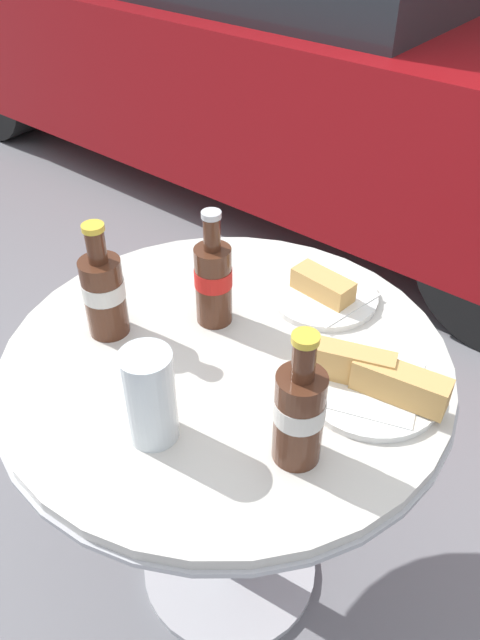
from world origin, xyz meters
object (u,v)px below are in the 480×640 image
(cola_bottle_center, at_px, (299,412))
(drinking_glass, at_px, (150,400))
(cola_bottle_left, at_px, (104,292))
(lunch_plate_far, at_px, (323,292))
(cola_bottle_right, at_px, (213,280))
(bistro_table, at_px, (227,412))
(lunch_plate_near, at_px, (373,380))
(parked_car, at_px, (293,29))

(cola_bottle_center, bearing_deg, drinking_glass, -151.27)
(cola_bottle_left, bearing_deg, drinking_glass, -27.23)
(cola_bottle_left, height_order, lunch_plate_far, cola_bottle_left)
(cola_bottle_left, relative_size, drinking_glass, 1.38)
(lunch_plate_far, bearing_deg, cola_bottle_right, -123.97)
(bistro_table, relative_size, cola_bottle_left, 3.62)
(cola_bottle_center, distance_m, drinking_glass, 0.21)
(cola_bottle_right, height_order, drinking_glass, cola_bottle_right)
(cola_bottle_left, relative_size, lunch_plate_near, 0.91)
(bistro_table, bearing_deg, lunch_plate_near, 18.20)
(drinking_glass, distance_m, lunch_plate_far, 0.44)
(cola_bottle_left, distance_m, lunch_plate_near, 0.47)
(cola_bottle_left, height_order, lunch_plate_near, cola_bottle_left)
(cola_bottle_left, bearing_deg, bistro_table, 22.10)
(lunch_plate_near, relative_size, parked_car, 0.05)
(lunch_plate_near, xyz_separation_m, lunch_plate_far, (-0.19, 0.16, -0.01))
(cola_bottle_left, height_order, cola_bottle_center, cola_bottle_center)
(bistro_table, height_order, drinking_glass, drinking_glass)
(cola_bottle_right, xyz_separation_m, lunch_plate_far, (0.12, 0.18, -0.07))
(lunch_plate_far, bearing_deg, drinking_glass, -91.23)
(bistro_table, height_order, cola_bottle_left, cola_bottle_left)
(bistro_table, distance_m, cola_bottle_left, 0.31)
(cola_bottle_right, height_order, cola_bottle_center, cola_bottle_center)
(lunch_plate_far, bearing_deg, cola_bottle_center, -62.52)
(cola_bottle_right, distance_m, cola_bottle_center, 0.33)
(drinking_glass, height_order, lunch_plate_near, drinking_glass)
(drinking_glass, xyz_separation_m, lunch_plate_far, (0.01, 0.43, -0.06))
(lunch_plate_near, bearing_deg, cola_bottle_right, -176.79)
(cola_bottle_right, bearing_deg, drinking_glass, -67.32)
(lunch_plate_near, bearing_deg, bistro_table, -161.80)
(cola_bottle_center, height_order, lunch_plate_near, cola_bottle_center)
(lunch_plate_near, relative_size, lunch_plate_far, 1.15)
(cola_bottle_center, bearing_deg, lunch_plate_far, 117.48)
(drinking_glass, relative_size, lunch_plate_near, 0.66)
(drinking_glass, height_order, parked_car, parked_car)
(bistro_table, height_order, lunch_plate_far, lunch_plate_far)
(cola_bottle_left, height_order, parked_car, parked_car)
(lunch_plate_near, xyz_separation_m, parked_car, (-1.52, 1.94, -0.09))
(cola_bottle_left, distance_m, lunch_plate_far, 0.40)
(cola_bottle_right, relative_size, cola_bottle_center, 0.99)
(cola_bottle_center, distance_m, parked_car, 2.60)
(bistro_table, xyz_separation_m, lunch_plate_far, (0.04, 0.23, 0.16))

